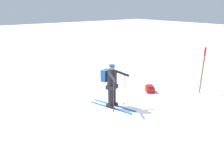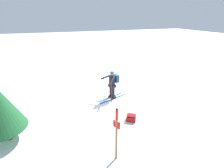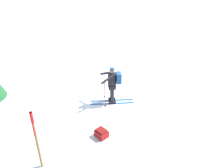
% 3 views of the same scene
% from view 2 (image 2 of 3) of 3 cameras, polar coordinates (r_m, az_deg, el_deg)
% --- Properties ---
extents(ground_plane, '(80.00, 80.00, 0.00)m').
position_cam_2_polar(ground_plane, '(8.66, -2.36, -5.11)').
color(ground_plane, white).
extents(skier, '(1.03, 1.86, 1.59)m').
position_cam_2_polar(skier, '(8.19, 0.18, 0.34)').
color(skier, '#144C9E').
rests_on(skier, ground_plane).
extents(dropped_backpack, '(0.50, 0.53, 0.29)m').
position_cam_2_polar(dropped_backpack, '(6.91, 7.35, -12.60)').
color(dropped_backpack, maroon).
rests_on(dropped_backpack, ground_plane).
extents(trail_marker, '(0.21, 0.15, 1.93)m').
position_cam_2_polar(trail_marker, '(4.69, 1.73, -17.50)').
color(trail_marker, olive).
rests_on(trail_marker, ground_plane).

